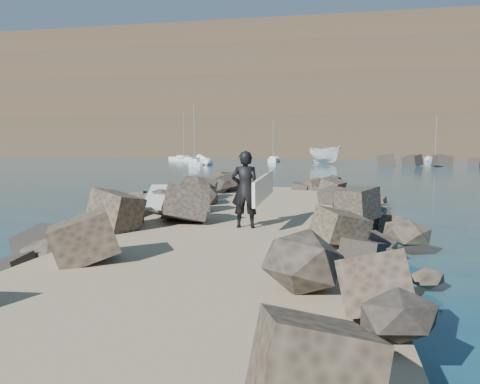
{
  "coord_description": "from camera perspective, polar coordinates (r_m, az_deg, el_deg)",
  "views": [
    {
      "loc": [
        2.16,
        -11.95,
        2.58
      ],
      "look_at": [
        0.0,
        -1.0,
        1.5
      ],
      "focal_mm": 35.0,
      "sensor_mm": 36.0,
      "label": 1
    }
  ],
  "objects": [
    {
      "name": "boat_imported",
      "position": [
        71.05,
        10.36,
        4.44
      ],
      "size": [
        6.22,
        7.2,
        2.7
      ],
      "primitive_type": "imported",
      "rotation": [
        0.0,
        0.0,
        0.63
      ],
      "color": "white",
      "rests_on": "ground"
    },
    {
      "name": "sailboat_e",
      "position": [
        89.7,
        -6.87,
        4.06
      ],
      "size": [
        7.52,
        6.67,
        9.83
      ],
      "color": "silver",
      "rests_on": "ground"
    },
    {
      "name": "headland",
      "position": [
        172.65,
        13.96,
        9.82
      ],
      "size": [
        360.0,
        140.0,
        32.0
      ],
      "primitive_type": "cube",
      "color": "#2D4919",
      "rests_on": "ground"
    },
    {
      "name": "surfboard_resting",
      "position": [
        13.67,
        -10.17,
        -1.04
      ],
      "size": [
        1.05,
        2.24,
        0.07
      ],
      "primitive_type": "cube",
      "rotation": [
        0.0,
        0.0,
        0.24
      ],
      "color": "beige",
      "rests_on": "riprap_left"
    },
    {
      "name": "headland_buildings",
      "position": [
        167.75,
        16.66,
        16.08
      ],
      "size": [
        137.5,
        30.5,
        5.0
      ],
      "color": "white",
      "rests_on": "headland"
    },
    {
      "name": "ground",
      "position": [
        12.41,
        0.9,
        -6.47
      ],
      "size": [
        800.0,
        800.0,
        0.0
      ],
      "primitive_type": "plane",
      "color": "#0F384C",
      "rests_on": "ground"
    },
    {
      "name": "jetty",
      "position": [
        10.43,
        -1.07,
        -7.1
      ],
      "size": [
        6.0,
        26.0,
        0.6
      ],
      "primitive_type": "cube",
      "color": "#8C7759",
      "rests_on": "ground"
    },
    {
      "name": "riprap_left",
      "position": [
        11.79,
        -14.5,
        -4.81
      ],
      "size": [
        2.6,
        22.0,
        1.0
      ],
      "primitive_type": "cube",
      "color": "black",
      "rests_on": "ground"
    },
    {
      "name": "sailboat_a",
      "position": [
        63.29,
        -5.57,
        3.48
      ],
      "size": [
        3.31,
        6.93,
        8.22
      ],
      "color": "silver",
      "rests_on": "ground"
    },
    {
      "name": "sailboat_b",
      "position": [
        79.84,
        4.06,
        3.91
      ],
      "size": [
        1.58,
        6.0,
        7.29
      ],
      "color": "silver",
      "rests_on": "ground"
    },
    {
      "name": "sailboat_d",
      "position": [
        85.19,
        22.68,
        3.6
      ],
      "size": [
        2.06,
        6.57,
        7.85
      ],
      "color": "silver",
      "rests_on": "ground"
    },
    {
      "name": "surfer_with_board",
      "position": [
        11.4,
        0.95,
        0.34
      ],
      "size": [
        0.9,
        2.34,
        1.88
      ],
      "color": "black",
      "rests_on": "jetty"
    },
    {
      "name": "riprap_right",
      "position": [
        10.68,
        15.0,
        -5.9
      ],
      "size": [
        2.6,
        22.0,
        1.0
      ],
      "primitive_type": "cube",
      "color": "black",
      "rests_on": "ground"
    }
  ]
}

